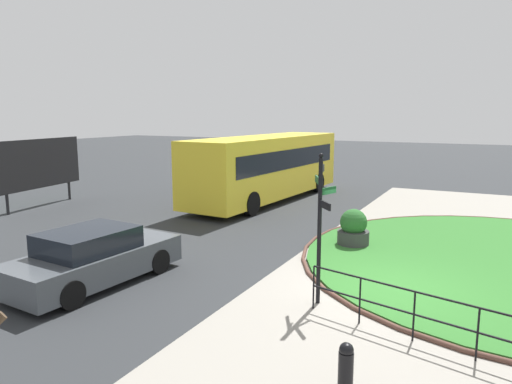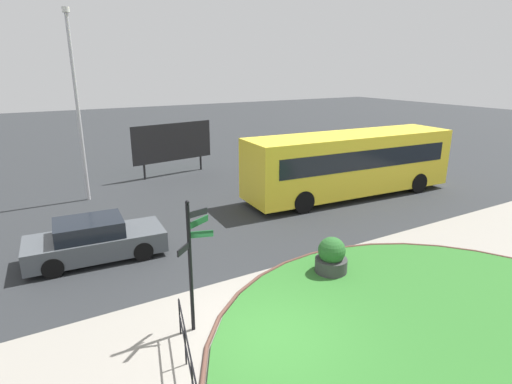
% 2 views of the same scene
% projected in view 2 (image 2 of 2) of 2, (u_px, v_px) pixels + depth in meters
% --- Properties ---
extents(ground, '(120.00, 120.00, 0.00)m').
position_uv_depth(ground, '(268.00, 340.00, 9.66)').
color(ground, '#282B2D').
extents(sidewalk_paving, '(32.00, 9.00, 0.02)m').
position_uv_depth(sidewalk_paving, '(307.00, 380.00, 8.41)').
color(sidewalk_paving, gray).
rests_on(sidewalk_paving, ground).
extents(grass_island, '(11.85, 11.85, 0.10)m').
position_uv_depth(grass_island, '(481.00, 358.00, 8.98)').
color(grass_island, '#2D6B28').
rests_on(grass_island, ground).
extents(grass_kerb_ring, '(12.16, 12.16, 0.11)m').
position_uv_depth(grass_kerb_ring, '(481.00, 358.00, 8.98)').
color(grass_kerb_ring, brown).
rests_on(grass_kerb_ring, ground).
extents(signpost_directional, '(1.03, 0.71, 3.32)m').
position_uv_depth(signpost_directional, '(192.00, 256.00, 9.50)').
color(signpost_directional, black).
rests_on(signpost_directional, ground).
extents(bus_yellow, '(10.86, 3.29, 3.06)m').
position_uv_depth(bus_yellow, '(350.00, 163.00, 20.11)').
color(bus_yellow, yellow).
rests_on(bus_yellow, ground).
extents(car_near_lane, '(4.47, 2.13, 1.38)m').
position_uv_depth(car_near_lane, '(95.00, 240.00, 13.62)').
color(car_near_lane, '#474C51').
rests_on(car_near_lane, ground).
extents(lamppost_tall, '(0.32, 0.32, 8.56)m').
position_uv_depth(lamppost_tall, '(77.00, 103.00, 18.58)').
color(lamppost_tall, '#B7B7BC').
rests_on(lamppost_tall, ground).
extents(billboard_right, '(4.98, 0.88, 3.03)m').
position_uv_depth(billboard_right, '(173.00, 143.00, 24.00)').
color(billboard_right, black).
rests_on(billboard_right, ground).
extents(planter_near_signpost, '(0.98, 0.98, 1.21)m').
position_uv_depth(planter_near_signpost, '(331.00, 258.00, 12.59)').
color(planter_near_signpost, '#383838').
rests_on(planter_near_signpost, ground).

